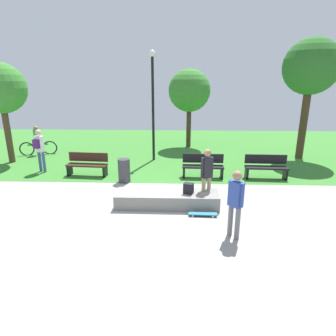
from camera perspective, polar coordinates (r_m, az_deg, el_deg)
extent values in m
plane|color=gray|center=(8.77, -4.54, -7.26)|extent=(28.00, 28.00, 0.00)
cube|color=#387A2D|center=(16.30, -1.34, 4.23)|extent=(26.60, 12.14, 0.01)
cube|color=gray|center=(8.55, -0.19, -6.32)|extent=(3.08, 0.86, 0.42)
cube|color=black|center=(8.37, 4.18, -4.14)|extent=(0.33, 0.28, 0.32)
cylinder|color=slate|center=(6.94, 13.90, -10.85)|extent=(0.12, 0.12, 0.81)
cylinder|color=slate|center=(7.07, 12.53, -10.23)|extent=(0.12, 0.12, 0.81)
cube|color=#2D4799|center=(6.71, 13.61, -5.12)|extent=(0.35, 0.38, 0.61)
cylinder|color=#2D4799|center=(6.60, 14.74, -5.35)|extent=(0.09, 0.09, 0.56)
cylinder|color=#2D4799|center=(6.80, 12.55, -4.51)|extent=(0.09, 0.09, 0.56)
sphere|color=#9E7556|center=(6.56, 13.88, -1.51)|extent=(0.22, 0.22, 0.22)
cylinder|color=tan|center=(8.69, 7.18, -4.60)|extent=(0.12, 0.12, 0.83)
cylinder|color=tan|center=(8.83, 8.27, -4.29)|extent=(0.12, 0.12, 0.83)
cube|color=black|center=(8.52, 7.92, 0.11)|extent=(0.38, 0.35, 0.62)
cylinder|color=black|center=(8.41, 7.06, 0.09)|extent=(0.09, 0.09, 0.57)
cylinder|color=black|center=(8.63, 8.77, 0.45)|extent=(0.09, 0.09, 0.57)
sphere|color=#9E7556|center=(8.40, 8.05, 3.08)|extent=(0.22, 0.22, 0.22)
cube|color=teal|center=(8.04, 7.07, -9.16)|extent=(0.81, 0.23, 0.02)
cylinder|color=silver|center=(8.15, 9.03, -9.18)|extent=(0.06, 0.03, 0.06)
cylinder|color=silver|center=(8.00, 9.12, -9.69)|extent=(0.06, 0.03, 0.06)
cylinder|color=silver|center=(8.11, 5.04, -9.14)|extent=(0.06, 0.03, 0.06)
cylinder|color=silver|center=(7.97, 5.05, -9.64)|extent=(0.06, 0.03, 0.06)
cube|color=black|center=(11.46, 19.33, 0.08)|extent=(1.61, 0.49, 0.06)
cube|color=black|center=(11.59, 19.19, 1.72)|extent=(1.60, 0.11, 0.36)
cube|color=black|center=(11.74, 22.69, -1.05)|extent=(0.09, 0.40, 0.45)
cube|color=black|center=(11.35, 15.64, -0.93)|extent=(0.09, 0.40, 0.45)
cube|color=#331E14|center=(11.60, -16.13, 0.57)|extent=(1.63, 0.56, 0.06)
cube|color=#331E14|center=(11.72, -15.84, 2.18)|extent=(1.60, 0.18, 0.36)
cube|color=black|center=(11.40, -12.63, -0.63)|extent=(0.11, 0.40, 0.45)
cube|color=black|center=(11.96, -19.30, -0.36)|extent=(0.11, 0.40, 0.45)
cube|color=black|center=(11.02, 7.11, 0.27)|extent=(1.61, 0.49, 0.06)
cube|color=black|center=(11.16, 7.10, 1.97)|extent=(1.60, 0.11, 0.36)
cube|color=black|center=(11.15, 10.84, -0.92)|extent=(0.09, 0.40, 0.45)
cube|color=black|center=(11.07, 3.26, -0.77)|extent=(0.09, 0.40, 0.45)
cylinder|color=#42301E|center=(16.25, 4.22, 8.57)|extent=(0.26, 0.26, 2.47)
sphere|color=#387F2D|center=(16.09, 4.37, 15.38)|extent=(2.31, 2.31, 2.31)
cylinder|color=#4C3823|center=(14.88, -29.70, 6.08)|extent=(0.28, 0.28, 2.70)
sphere|color=#387F2D|center=(14.72, -30.86, 13.74)|extent=(2.19, 2.19, 2.19)
cylinder|color=#42301E|center=(15.13, 25.78, 8.36)|extent=(0.35, 0.35, 3.53)
sphere|color=#286623|center=(15.03, 27.05, 17.86)|extent=(2.52, 2.52, 2.52)
cylinder|color=black|center=(13.25, -3.04, 11.52)|extent=(0.12, 0.12, 4.68)
sphere|color=silver|center=(13.24, -3.22, 22.18)|extent=(0.28, 0.28, 0.28)
cylinder|color=#333338|center=(10.60, -8.88, -0.52)|extent=(0.44, 0.44, 0.89)
cylinder|color=#3F5184|center=(12.88, -24.52, 1.20)|extent=(0.12, 0.12, 0.87)
cylinder|color=#3F5184|center=(12.72, -23.84, 1.10)|extent=(0.12, 0.12, 0.87)
cube|color=white|center=(12.63, -24.60, 4.46)|extent=(0.37, 0.30, 0.65)
cylinder|color=white|center=(12.75, -25.13, 4.61)|extent=(0.09, 0.09, 0.60)
cylinder|color=white|center=(12.50, -24.08, 4.53)|extent=(0.09, 0.09, 0.60)
sphere|color=tan|center=(12.55, -24.86, 6.55)|extent=(0.23, 0.23, 0.23)
cube|color=#4C1E66|center=(12.52, -25.14, 4.44)|extent=(0.30, 0.24, 0.36)
torus|color=black|center=(16.11, -26.69, 3.45)|extent=(0.70, 0.28, 0.72)
torus|color=black|center=(15.93, -22.82, 3.80)|extent=(0.70, 0.28, 0.72)
cube|color=#338C3F|center=(15.97, -24.85, 4.33)|extent=(0.95, 0.34, 0.08)
cube|color=#3F8C4C|center=(15.88, -25.07, 6.08)|extent=(0.32, 0.26, 0.56)
sphere|color=#9E7556|center=(15.83, -25.23, 7.32)|extent=(0.22, 0.22, 0.22)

